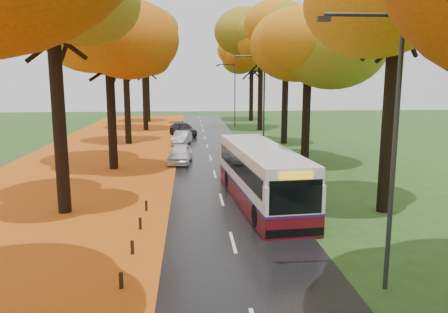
{
  "coord_description": "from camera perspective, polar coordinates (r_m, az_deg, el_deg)",
  "views": [
    {
      "loc": [
        -1.58,
        -3.79,
        6.24
      ],
      "look_at": [
        0.0,
        16.34,
        2.6
      ],
      "focal_mm": 35.0,
      "sensor_mm": 36.0,
      "label": 1
    }
  ],
  "objects": [
    {
      "name": "road",
      "position": [
        29.49,
        -1.32,
        -1.96
      ],
      "size": [
        6.5,
        90.0,
        0.04
      ],
      "primitive_type": "cube",
      "color": "black",
      "rests_on": "ground"
    },
    {
      "name": "centre_line",
      "position": [
        29.49,
        -1.32,
        -1.91
      ],
      "size": [
        0.12,
        90.0,
        0.01
      ],
      "primitive_type": "cube",
      "color": "silver",
      "rests_on": "road"
    },
    {
      "name": "leaf_verge",
      "position": [
        30.37,
        -18.54,
        -2.16
      ],
      "size": [
        12.0,
        90.0,
        0.02
      ],
      "primitive_type": "cube",
      "color": "#9B3D0E",
      "rests_on": "ground"
    },
    {
      "name": "leaf_drift",
      "position": [
        29.48,
        -7.25,
        -2.0
      ],
      "size": [
        0.9,
        90.0,
        0.01
      ],
      "primitive_type": "cube",
      "color": "orange",
      "rests_on": "road"
    },
    {
      "name": "trees_left",
      "position": [
        31.53,
        -15.3,
        15.87
      ],
      "size": [
        9.2,
        74.0,
        13.88
      ],
      "color": "black",
      "rests_on": "ground"
    },
    {
      "name": "trees_right",
      "position": [
        32.12,
        11.86,
        16.17
      ],
      "size": [
        9.3,
        74.2,
        13.96
      ],
      "color": "black",
      "rests_on": "ground"
    },
    {
      "name": "streetlamp_near",
      "position": [
        13.11,
        20.52,
        2.89
      ],
      "size": [
        2.45,
        0.18,
        8.0
      ],
      "color": "#333538",
      "rests_on": "ground"
    },
    {
      "name": "streetlamp_mid",
      "position": [
        34.27,
        4.83,
        7.63
      ],
      "size": [
        2.45,
        0.18,
        8.0
      ],
      "color": "#333538",
      "rests_on": "ground"
    },
    {
      "name": "streetlamp_far",
      "position": [
        56.08,
        1.17,
        8.65
      ],
      "size": [
        2.45,
        0.18,
        8.0
      ],
      "color": "#333538",
      "rests_on": "ground"
    },
    {
      "name": "bus",
      "position": [
        21.95,
        4.88,
        -2.26
      ],
      "size": [
        3.38,
        10.83,
        2.8
      ],
      "rotation": [
        0.0,
        0.0,
        0.09
      ],
      "color": "#580D13",
      "rests_on": "road"
    },
    {
      "name": "car_white",
      "position": [
        32.39,
        -5.76,
        0.36
      ],
      "size": [
        2.02,
        4.17,
        1.37
      ],
      "primitive_type": "imported",
      "rotation": [
        0.0,
        0.0,
        -0.1
      ],
      "color": "white",
      "rests_on": "road"
    },
    {
      "name": "car_silver",
      "position": [
        41.55,
        -5.52,
        2.45
      ],
      "size": [
        2.01,
        3.96,
        1.25
      ],
      "primitive_type": "imported",
      "rotation": [
        0.0,
        0.0,
        -0.19
      ],
      "color": "#919599",
      "rests_on": "road"
    },
    {
      "name": "car_dark",
      "position": [
        47.71,
        -5.4,
        3.54
      ],
      "size": [
        3.46,
        5.16,
        1.39
      ],
      "primitive_type": "imported",
      "rotation": [
        0.0,
        0.0,
        0.35
      ],
      "color": "black",
      "rests_on": "road"
    }
  ]
}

